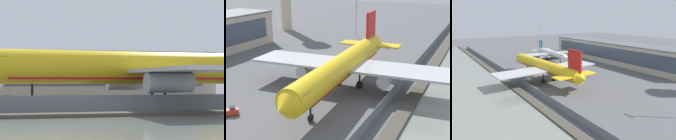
{
  "view_description": "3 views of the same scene",
  "coord_description": "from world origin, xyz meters",
  "views": [
    {
      "loc": [
        -22.97,
        -75.67,
        4.56
      ],
      "look_at": [
        -5.03,
        -0.57,
        6.53
      ],
      "focal_mm": 70.0,
      "sensor_mm": 36.0,
      "label": 1
    },
    {
      "loc": [
        -67.48,
        -33.57,
        28.09
      ],
      "look_at": [
        -0.01,
        -1.62,
        4.95
      ],
      "focal_mm": 50.0,
      "sensor_mm": 36.0,
      "label": 2
    },
    {
      "loc": [
        89.03,
        -50.43,
        29.21
      ],
      "look_at": [
        -1.38,
        7.56,
        3.45
      ],
      "focal_mm": 35.0,
      "sensor_mm": 36.0,
      "label": 3
    }
  ],
  "objects": [
    {
      "name": "ground_plane",
      "position": [
        0.0,
        0.0,
        0.0
      ],
      "size": [
        500.0,
        500.0,
        0.0
      ],
      "primitive_type": "plane",
      "color": "#565659"
    },
    {
      "name": "shoreline_seawall",
      "position": [
        0.0,
        -20.5,
        0.25
      ],
      "size": [
        320.0,
        3.0,
        0.5
      ],
      "color": "#474238",
      "rests_on": "ground"
    },
    {
      "name": "cargo_jet_yellow",
      "position": [
        -0.21,
        -3.63,
        6.63
      ],
      "size": [
        58.83,
        50.4,
        17.36
      ],
      "color": "yellow",
      "rests_on": "ground"
    },
    {
      "name": "perimeter_fence",
      "position": [
        0.0,
        -16.0,
        1.31
      ],
      "size": [
        280.0,
        0.1,
        2.62
      ],
      "color": "slate",
      "rests_on": "ground"
    },
    {
      "name": "baggage_tug",
      "position": [
        -23.6,
        11.8,
        0.81
      ],
      "size": [
        3.4,
        3.39,
        1.8
      ],
      "color": "red",
      "rests_on": "ground"
    },
    {
      "name": "apron_light_mast_apron_west",
      "position": [
        64.32,
        19.7,
        14.13
      ],
      "size": [
        3.2,
        0.4,
        25.62
      ],
      "color": "#A8A8AD",
      "rests_on": "ground"
    }
  ]
}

